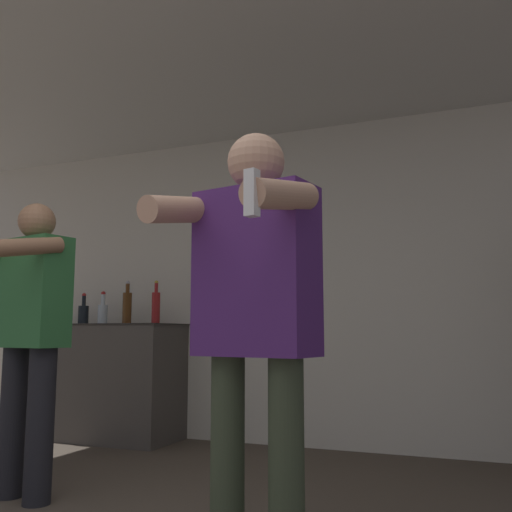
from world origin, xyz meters
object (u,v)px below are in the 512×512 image
object	(u,v)px
bottle_clear_vodka	(83,313)
person_man_side	(29,325)
bottle_tall_gin	(45,315)
bottle_green_wine	(103,312)
bottle_dark_rum	(127,306)
bottle_brown_liquor	(156,306)
person_woman_foreground	(254,306)

from	to	relation	value
bottle_clear_vodka	person_man_side	xyz separation A→B (m)	(0.92, -1.60, -0.13)
bottle_tall_gin	bottle_green_wine	distance (m)	0.62
bottle_clear_vodka	bottle_dark_rum	size ratio (longest dim) A/B	0.74
bottle_tall_gin	bottle_brown_liquor	world-z (taller)	bottle_brown_liquor
bottle_brown_liquor	person_man_side	bearing A→B (deg)	-83.21
bottle_green_wine	person_woman_foreground	world-z (taller)	person_woman_foreground
bottle_clear_vodka	person_woman_foreground	world-z (taller)	person_woman_foreground
bottle_green_wine	person_man_side	distance (m)	1.76
bottle_clear_vodka	person_woman_foreground	size ratio (longest dim) A/B	0.17
bottle_brown_liquor	person_woman_foreground	distance (m)	2.81
bottle_brown_liquor	bottle_clear_vodka	distance (m)	0.73
bottle_brown_liquor	person_woman_foreground	xyz separation A→B (m)	(1.75, -2.19, -0.12)
bottle_clear_vodka	bottle_green_wine	distance (m)	0.20
person_woman_foreground	person_man_side	bearing A→B (deg)	159.47
bottle_tall_gin	person_woman_foreground	bearing A→B (deg)	-36.98
bottle_dark_rum	person_man_side	bearing A→B (deg)	-73.61
bottle_clear_vodka	bottle_brown_liquor	bearing A→B (deg)	-0.00
bottle_green_wine	bottle_dark_rum	size ratio (longest dim) A/B	0.77
bottle_tall_gin	person_woman_foreground	world-z (taller)	person_woman_foreground
bottle_brown_liquor	person_woman_foreground	bearing A→B (deg)	-51.25
person_man_side	bottle_clear_vodka	bearing A→B (deg)	119.84
bottle_dark_rum	person_man_side	distance (m)	1.68
bottle_clear_vodka	bottle_dark_rum	distance (m)	0.45
bottle_dark_rum	person_woman_foreground	bearing A→B (deg)	-47.06
bottle_brown_liquor	bottle_dark_rum	distance (m)	0.28
bottle_brown_liquor	bottle_clear_vodka	bearing A→B (deg)	180.00
bottle_dark_rum	person_woman_foreground	size ratio (longest dim) A/B	0.22
bottle_clear_vodka	person_man_side	bearing A→B (deg)	-60.16
bottle_dark_rum	person_woman_foreground	xyz separation A→B (m)	(2.03, -2.19, -0.13)
bottle_tall_gin	bottle_brown_liquor	bearing A→B (deg)	0.00
bottle_dark_rum	bottle_clear_vodka	bearing A→B (deg)	180.00
bottle_tall_gin	bottle_dark_rum	xyz separation A→B (m)	(0.87, 0.00, 0.06)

